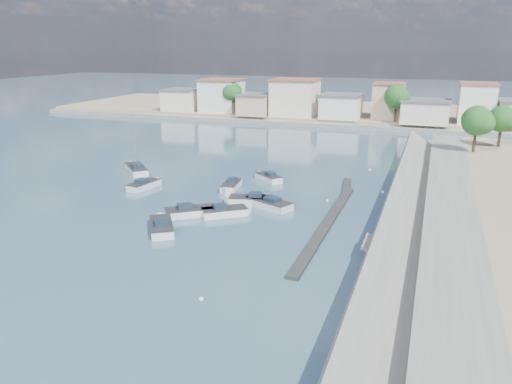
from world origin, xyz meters
TOP-DOWN VIEW (x-y plane):
  - ground at (0.00, 40.00)m, footprint 400.00×400.00m
  - seawall_walkway at (18.50, 13.00)m, footprint 5.00×90.00m
  - breakwater at (6.90, 12.69)m, footprint 2.00×31.02m
  - far_shore_land at (0.00, 92.00)m, footprint 160.00×40.00m
  - far_shore_quay at (0.00, 71.00)m, footprint 160.00×2.50m
  - far_town at (10.71, 76.92)m, footprint 113.01×12.80m
  - shore_trees at (8.34, 68.11)m, footprint 74.56×38.32m
  - motorboat_a at (-7.95, 3.27)m, footprint 4.59×5.51m
  - motorboat_b at (-3.62, 9.38)m, footprint 4.92×4.41m
  - motorboat_c at (-0.61, 13.60)m, footprint 6.06×4.19m
  - motorboat_d at (-2.89, 14.01)m, footprint 5.66×3.12m
  - motorboat_e at (-17.41, 15.64)m, footprint 2.54×5.27m
  - motorboat_f at (-4.03, 24.18)m, footprint 4.37×3.99m
  - motorboat_g at (-6.99, 18.62)m, footprint 2.35×5.15m
  - motorboat_h at (-6.98, 8.20)m, footprint 5.50×4.84m
  - sailboat at (-23.21, 22.51)m, footprint 5.91×5.94m
  - mooring_buoys at (5.80, 17.06)m, footprint 17.58×42.93m

SIDE VIEW (x-z plane):
  - ground at x=0.00m, z-range 0.00..0.00m
  - mooring_buoys at x=5.80m, z-range -0.13..0.23m
  - breakwater at x=6.90m, z-range 0.00..0.35m
  - motorboat_d at x=-2.89m, z-range -0.36..1.12m
  - motorboat_b at x=-3.62m, z-range -0.36..1.12m
  - motorboat_f at x=-4.03m, z-range -0.36..1.12m
  - motorboat_e at x=-17.41m, z-range -0.36..1.12m
  - motorboat_h at x=-6.98m, z-range -0.36..1.12m
  - motorboat_a at x=-7.95m, z-range -0.36..1.12m
  - motorboat_c at x=-0.61m, z-range -0.36..1.12m
  - motorboat_g at x=-6.99m, z-range -0.36..1.12m
  - far_shore_quay at x=0.00m, z-range 0.00..0.80m
  - sailboat at x=-23.21m, z-range -4.09..4.91m
  - far_shore_land at x=0.00m, z-range 0.00..1.40m
  - seawall_walkway at x=18.50m, z-range 0.00..1.80m
  - far_town at x=10.71m, z-range 0.76..9.11m
  - shore_trees at x=8.34m, z-range 2.26..10.18m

